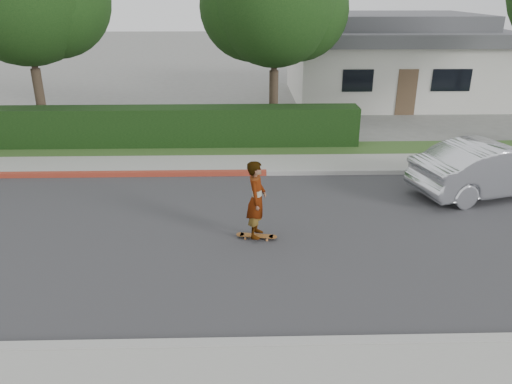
# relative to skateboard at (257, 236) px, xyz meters

# --- Properties ---
(ground) EXTENTS (120.00, 120.00, 0.00)m
(ground) POSITION_rel_skateboard_xyz_m (-0.57, 0.24, -0.09)
(ground) COLOR slate
(ground) RESTS_ON ground
(road) EXTENTS (60.00, 8.00, 0.01)m
(road) POSITION_rel_skateboard_xyz_m (-0.57, 0.24, -0.08)
(road) COLOR #2D2D30
(road) RESTS_ON ground
(curb_near) EXTENTS (60.00, 0.20, 0.15)m
(curb_near) POSITION_rel_skateboard_xyz_m (-0.57, -3.86, -0.01)
(curb_near) COLOR #9E9E99
(curb_near) RESTS_ON ground
(curb_far) EXTENTS (60.00, 0.20, 0.15)m
(curb_far) POSITION_rel_skateboard_xyz_m (-0.57, 4.34, -0.01)
(curb_far) COLOR #9E9E99
(curb_far) RESTS_ON ground
(curb_red_section) EXTENTS (12.00, 0.21, 0.15)m
(curb_red_section) POSITION_rel_skateboard_xyz_m (-5.57, 4.34, -0.01)
(curb_red_section) COLOR #983321
(curb_red_section) RESTS_ON ground
(sidewalk_far) EXTENTS (60.00, 1.60, 0.12)m
(sidewalk_far) POSITION_rel_skateboard_xyz_m (-0.57, 5.24, -0.03)
(sidewalk_far) COLOR gray
(sidewalk_far) RESTS_ON ground
(planting_strip) EXTENTS (60.00, 1.60, 0.10)m
(planting_strip) POSITION_rel_skateboard_xyz_m (-0.57, 6.84, -0.04)
(planting_strip) COLOR #2D4C1E
(planting_strip) RESTS_ON ground
(hedge) EXTENTS (15.00, 1.00, 1.50)m
(hedge) POSITION_rel_skateboard_xyz_m (-3.57, 7.44, 0.66)
(hedge) COLOR black
(hedge) RESTS_ON ground
(tree_center) EXTENTS (5.66, 4.84, 7.44)m
(tree_center) POSITION_rel_skateboard_xyz_m (0.92, 9.43, 4.82)
(tree_center) COLOR #33261C
(tree_center) RESTS_ON ground
(house) EXTENTS (10.60, 8.60, 4.30)m
(house) POSITION_rel_skateboard_xyz_m (7.43, 16.24, 2.01)
(house) COLOR beige
(house) RESTS_ON ground
(skateboard) EXTENTS (0.99, 0.36, 0.09)m
(skateboard) POSITION_rel_skateboard_xyz_m (0.00, 0.00, 0.00)
(skateboard) COLOR #D07A39
(skateboard) RESTS_ON ground
(skateboarder) EXTENTS (0.56, 0.75, 1.85)m
(skateboarder) POSITION_rel_skateboard_xyz_m (-0.00, 0.00, 0.94)
(skateboarder) COLOR white
(skateboarder) RESTS_ON skateboard
(car_silver) EXTENTS (4.95, 2.86, 1.54)m
(car_silver) POSITION_rel_skateboard_xyz_m (6.79, 2.66, 0.69)
(car_silver) COLOR silver
(car_silver) RESTS_ON ground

